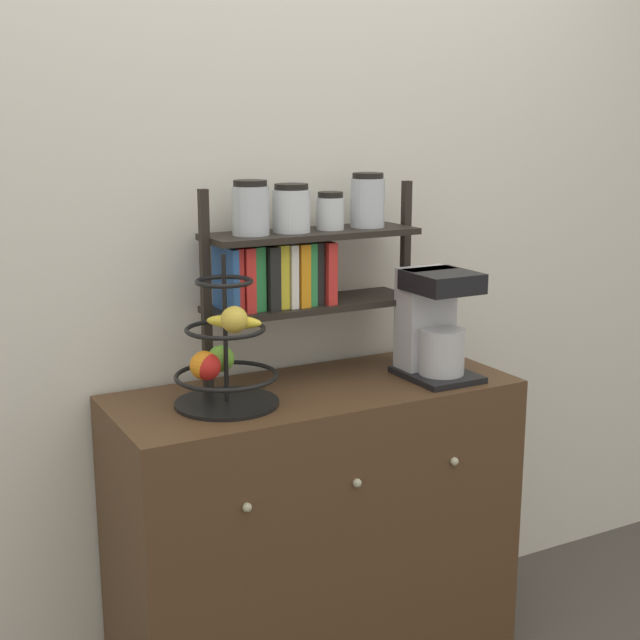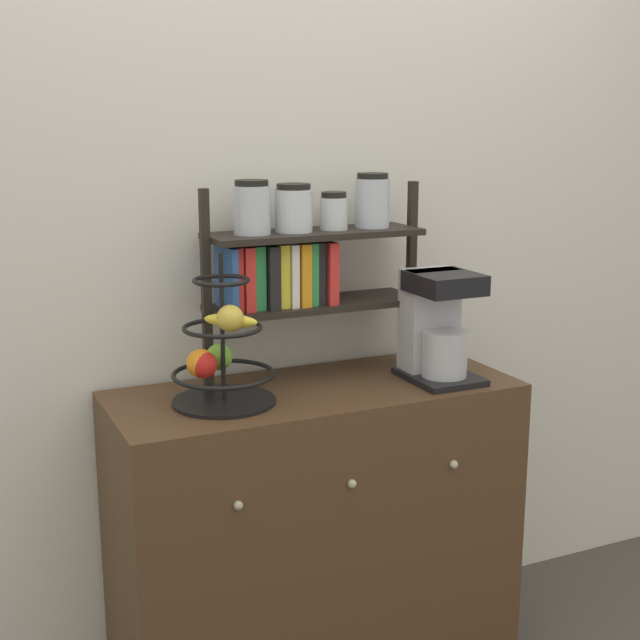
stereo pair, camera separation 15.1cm
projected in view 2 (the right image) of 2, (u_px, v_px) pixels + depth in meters
The scene contains 5 objects.
wall_back at pixel (276, 232), 2.66m from camera, with size 7.00×0.05×2.60m, color silver.
sideboard at pixel (315, 534), 2.60m from camera, with size 1.15×0.48×0.89m.
coffee_maker at pixel (437, 325), 2.57m from camera, with size 0.19×0.24×0.32m.
fruit_stand at pixel (220, 357), 2.34m from camera, with size 0.28×0.28×0.40m.
shelf_hutch at pixel (298, 253), 2.54m from camera, with size 0.67×0.20×0.59m.
Camera 2 is at (-0.99, -1.95, 1.64)m, focal length 50.00 mm.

